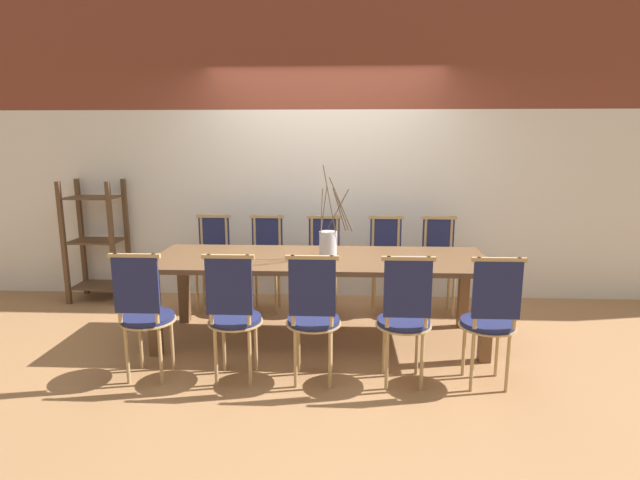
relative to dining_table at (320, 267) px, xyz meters
name	(u,v)px	position (x,y,z in m)	size (l,w,h in m)	color
ground_plane	(320,339)	(0.00, 0.00, -0.66)	(16.00, 16.00, 0.00)	#9E7047
wall_rear	(326,153)	(0.00, 1.32, 0.94)	(12.00, 0.06, 3.20)	silver
dining_table	(320,267)	(0.00, 0.00, 0.00)	(2.86, 0.97, 0.75)	brown
chair_near_leftend	(145,311)	(-1.22, -0.81, -0.14)	(0.40, 0.40, 0.97)	#1E234C
chair_near_left	(234,313)	(-0.58, -0.81, -0.14)	(0.40, 0.40, 0.97)	#1E234C
chair_near_center	(313,314)	(-0.01, -0.81, -0.14)	(0.40, 0.40, 0.97)	#1E234C
chair_near_right	(405,315)	(0.63, -0.81, -0.14)	(0.40, 0.40, 0.97)	#1E234C
chair_near_rightend	(490,317)	(1.22, -0.81, -0.14)	(0.40, 0.40, 0.97)	#1E234C
chair_far_leftend	(212,259)	(-1.15, 0.81, -0.14)	(0.40, 0.40, 0.97)	#1E234C
chair_far_left	(266,260)	(-0.59, 0.81, -0.14)	(0.40, 0.40, 0.97)	#1E234C
chair_far_center	(324,260)	(0.00, 0.81, -0.14)	(0.40, 0.40, 0.97)	#1E234C
chair_far_right	(386,261)	(0.63, 0.81, -0.14)	(0.40, 0.40, 0.97)	#1E234C
chair_far_rightend	(439,262)	(1.17, 0.81, -0.14)	(0.40, 0.40, 0.97)	#1E234C
vase_centerpiece	(328,244)	(0.07, -0.03, 0.21)	(0.28, 0.38, 0.79)	silver
book_stack	(409,260)	(0.73, -0.14, 0.10)	(0.26, 0.20, 0.04)	#1E6B4C
shelving_rack	(96,241)	(-2.48, 1.04, -0.01)	(0.57, 0.42, 1.31)	#513823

